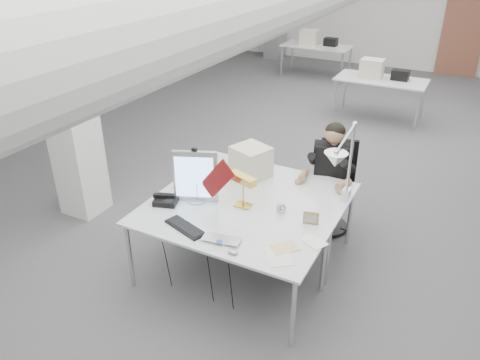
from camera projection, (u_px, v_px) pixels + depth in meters
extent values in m
cube|color=#48474A|center=(312.00, 183.00, 6.59)|extent=(10.00, 14.00, 0.02)
cube|color=silver|center=(415.00, 3.00, 11.33)|extent=(10.00, 0.02, 3.20)
cube|color=silver|center=(37.00, 34.00, 7.87)|extent=(0.02, 14.00, 3.20)
cube|color=white|center=(66.00, 86.00, 5.20)|extent=(0.45, 0.45, 3.20)
cube|color=brown|center=(463.00, 31.00, 11.04)|extent=(0.95, 0.08, 2.10)
cube|color=silver|center=(225.00, 225.00, 4.28)|extent=(1.80, 0.90, 0.02)
cube|color=silver|center=(266.00, 184.00, 4.98)|extent=(1.80, 0.90, 0.02)
cube|color=silver|center=(381.00, 80.00, 8.51)|extent=(1.60, 0.80, 0.02)
cube|color=silver|center=(317.00, 46.00, 11.05)|extent=(1.60, 0.80, 0.02)
cube|color=gray|center=(275.00, 35.00, 12.94)|extent=(0.45, 0.55, 1.20)
cube|color=#B5B5BA|center=(196.00, 176.00, 4.53)|extent=(0.42, 0.20, 0.54)
cube|color=maroon|center=(217.00, 179.00, 4.37)|extent=(0.42, 0.11, 0.46)
cube|color=black|center=(185.00, 228.00, 4.20)|extent=(0.46, 0.27, 0.02)
imported|color=silver|center=(219.00, 243.00, 3.99)|extent=(0.37, 0.27, 0.03)
ellipsoid|color=#A6A6AA|center=(233.00, 252.00, 3.87)|extent=(0.10, 0.08, 0.04)
cube|color=black|center=(166.00, 200.00, 4.59)|extent=(0.28, 0.26, 0.06)
cube|color=#A67F47|center=(179.00, 184.00, 4.85)|extent=(0.13, 0.08, 0.10)
cube|color=#B2794C|center=(311.00, 218.00, 4.26)|extent=(0.15, 0.07, 0.11)
cylinder|color=#A6A7AA|center=(281.00, 208.00, 4.42)|extent=(0.10, 0.06, 0.09)
cube|color=white|center=(279.00, 256.00, 3.85)|extent=(0.34, 0.35, 0.01)
cube|color=#D3BB7E|center=(284.00, 248.00, 3.95)|extent=(0.27, 0.28, 0.01)
cube|color=white|center=(314.00, 241.00, 4.03)|extent=(0.26, 0.23, 0.01)
cube|color=beige|center=(251.00, 162.00, 5.05)|extent=(0.46, 0.45, 0.34)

